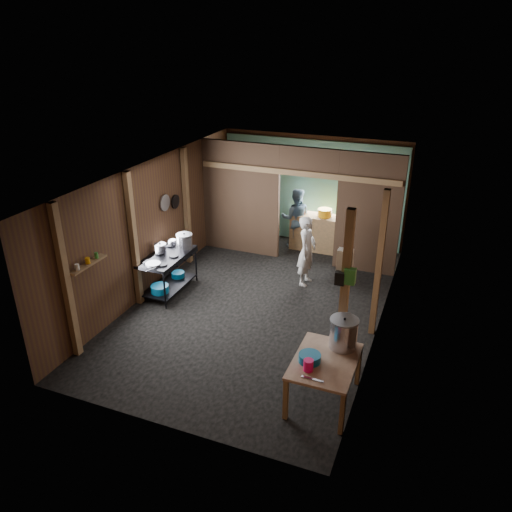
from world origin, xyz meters
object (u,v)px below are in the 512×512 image
at_px(prep_table, 324,380).
at_px(stove_pot_large, 185,242).
at_px(yellow_tub, 325,213).
at_px(cook, 307,251).
at_px(stock_pot, 343,334).
at_px(gas_range, 168,274).
at_px(pink_bucket, 308,365).

relative_size(prep_table, stove_pot_large, 3.55).
height_order(prep_table, stove_pot_large, stove_pot_large).
bearing_deg(yellow_tub, cook, -86.69).
distance_m(stock_pot, cook, 3.30).
relative_size(prep_table, cook, 0.80).
height_order(prep_table, yellow_tub, yellow_tub).
distance_m(stove_pot_large, yellow_tub, 3.49).
bearing_deg(gas_range, stove_pot_large, 68.23).
bearing_deg(gas_range, stock_pot, -22.75).
distance_m(prep_table, cook, 3.62).
height_order(prep_table, cook, cook).
bearing_deg(pink_bucket, prep_table, 62.17).
distance_m(gas_range, pink_bucket, 4.26).
bearing_deg(prep_table, stove_pot_large, 145.43).
xyz_separation_m(gas_range, cook, (2.45, 1.36, 0.33)).
bearing_deg(prep_table, stock_pot, 69.40).
relative_size(gas_range, stock_pot, 2.82).
bearing_deg(pink_bucket, gas_range, 146.91).
xyz_separation_m(stock_pot, cook, (-1.40, 2.98, -0.18)).
xyz_separation_m(prep_table, stock_pot, (0.15, 0.40, 0.57)).
distance_m(prep_table, yellow_tub, 5.38).
bearing_deg(stove_pot_large, pink_bucket, -39.02).
height_order(prep_table, pink_bucket, pink_bucket).
bearing_deg(cook, gas_range, 122.79).
bearing_deg(stock_pot, pink_bucket, -113.83).
height_order(yellow_tub, cook, cook).
xyz_separation_m(stove_pot_large, stock_pot, (3.69, -2.04, -0.03)).
bearing_deg(gas_range, cook, 29.07).
relative_size(stock_pot, yellow_tub, 1.47).
xyz_separation_m(stove_pot_large, yellow_tub, (2.18, 2.73, -0.00)).
height_order(stove_pot_large, pink_bucket, stove_pot_large).
bearing_deg(prep_table, pink_bucket, -117.83).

